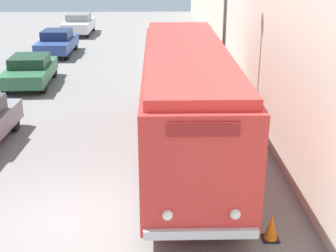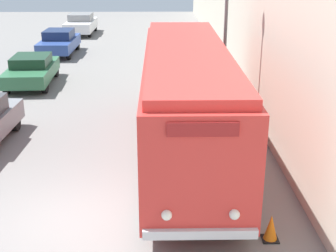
{
  "view_description": "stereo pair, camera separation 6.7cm",
  "coord_description": "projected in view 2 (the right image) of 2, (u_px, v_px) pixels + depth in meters",
  "views": [
    {
      "loc": [
        2.12,
        -9.53,
        5.97
      ],
      "look_at": [
        2.38,
        1.18,
        1.93
      ],
      "focal_mm": 50.0,
      "sensor_mm": 36.0,
      "label": 1
    },
    {
      "loc": [
        2.18,
        -9.53,
        5.97
      ],
      "look_at": [
        2.38,
        1.18,
        1.93
      ],
      "focal_mm": 50.0,
      "sensor_mm": 36.0,
      "label": 2
    }
  ],
  "objects": [
    {
      "name": "ground_plane",
      "position": [
        68.0,
        221.0,
        10.98
      ],
      "size": [
        80.0,
        80.0,
        0.0
      ],
      "primitive_type": "plane",
      "color": "slate"
    },
    {
      "name": "parked_car_far",
      "position": [
        59.0,
        42.0,
        28.32
      ],
      "size": [
        1.95,
        4.28,
        1.47
      ],
      "rotation": [
        0.0,
        0.0,
        -0.01
      ],
      "color": "black",
      "rests_on": "ground_plane"
    },
    {
      "name": "parked_car_distant",
      "position": [
        81.0,
        24.0,
        35.19
      ],
      "size": [
        1.99,
        4.3,
        1.52
      ],
      "rotation": [
        0.0,
        0.0,
        -0.01
      ],
      "color": "black",
      "rests_on": "ground_plane"
    },
    {
      "name": "vintage_bus",
      "position": [
        186.0,
        96.0,
        13.93
      ],
      "size": [
        2.45,
        10.65,
        3.35
      ],
      "color": "black",
      "rests_on": "ground_plane"
    },
    {
      "name": "streetlamp",
      "position": [
        226.0,
        12.0,
        16.28
      ],
      "size": [
        0.36,
        0.36,
        6.06
      ],
      "color": "#595E60",
      "rests_on": "ground_plane"
    },
    {
      "name": "building_wall_right",
      "position": [
        249.0,
        2.0,
        19.04
      ],
      "size": [
        0.3,
        60.0,
        7.95
      ],
      "color": "beige",
      "rests_on": "ground_plane"
    },
    {
      "name": "traffic_cone",
      "position": [
        271.0,
        228.0,
        10.18
      ],
      "size": [
        0.36,
        0.36,
        0.61
      ],
      "color": "black",
      "rests_on": "ground_plane"
    },
    {
      "name": "parked_car_mid",
      "position": [
        32.0,
        70.0,
        21.9
      ],
      "size": [
        2.1,
        4.32,
        1.37
      ],
      "rotation": [
        0.0,
        0.0,
        0.04
      ],
      "color": "black",
      "rests_on": "ground_plane"
    }
  ]
}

